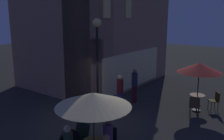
# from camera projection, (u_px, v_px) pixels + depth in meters

# --- Properties ---
(ground_plane) EXTENTS (60.00, 60.00, 0.00)m
(ground_plane) POSITION_uv_depth(u_px,v_px,m) (91.00, 123.00, 10.25)
(ground_plane) COLOR #2C2B28
(cafe_building) EXTENTS (8.38, 6.55, 7.07)m
(cafe_building) POSITION_uv_depth(u_px,v_px,m) (97.00, 30.00, 14.45)
(cafe_building) COLOR #9B745F
(cafe_building) RESTS_ON ground
(street_lamp_near_corner) EXTENTS (0.36, 0.36, 4.27)m
(street_lamp_near_corner) POSITION_uv_depth(u_px,v_px,m) (97.00, 46.00, 10.20)
(street_lamp_near_corner) COLOR black
(street_lamp_near_corner) RESTS_ON ground
(menu_sandwich_board) EXTENTS (0.67, 0.59, 0.84)m
(menu_sandwich_board) POSITION_uv_depth(u_px,v_px,m) (78.00, 137.00, 8.17)
(menu_sandwich_board) COLOR black
(menu_sandwich_board) RESTS_ON ground
(cafe_table_1) EXTENTS (0.69, 0.69, 0.79)m
(cafe_table_1) POSITION_uv_depth(u_px,v_px,m) (197.00, 100.00, 11.46)
(cafe_table_1) COLOR black
(cafe_table_1) RESTS_ON ground
(patio_umbrella_0) EXTENTS (2.19, 2.19, 2.25)m
(patio_umbrella_0) POSITION_uv_depth(u_px,v_px,m) (93.00, 100.00, 6.99)
(patio_umbrella_0) COLOR black
(patio_umbrella_0) RESTS_ON ground
(patio_umbrella_1) EXTENTS (2.00, 2.00, 2.30)m
(patio_umbrella_1) POSITION_uv_depth(u_px,v_px,m) (199.00, 68.00, 11.13)
(patio_umbrella_1) COLOR black
(patio_umbrella_1) RESTS_ON ground
(cafe_chair_0) EXTENTS (0.44, 0.44, 0.89)m
(cafe_chair_0) POSITION_uv_depth(u_px,v_px,m) (110.00, 138.00, 7.95)
(cafe_chair_0) COLOR black
(cafe_chair_0) RESTS_ON ground
(cafe_chair_3) EXTENTS (0.57, 0.57, 0.89)m
(cafe_chair_3) POSITION_uv_depth(u_px,v_px,m) (215.00, 99.00, 11.52)
(cafe_chair_3) COLOR #4C3D15
(cafe_chair_3) RESTS_ON ground
(cafe_chair_4) EXTENTS (0.51, 0.51, 0.94)m
(cafe_chair_4) POSITION_uv_depth(u_px,v_px,m) (195.00, 105.00, 10.73)
(cafe_chair_4) COLOR #4E3827
(cafe_chair_4) RESTS_ON ground
(patron_seated_0) EXTENTS (0.53, 0.34, 1.24)m
(patron_seated_0) POSITION_uv_depth(u_px,v_px,m) (107.00, 134.00, 7.79)
(patron_seated_0) COLOR #73645E
(patron_seated_0) RESTS_ON ground
(patron_standing_3) EXTENTS (0.30, 0.30, 1.76)m
(patron_standing_3) POSITION_uv_depth(u_px,v_px,m) (120.00, 93.00, 11.32)
(patron_standing_3) COLOR navy
(patron_standing_3) RESTS_ON ground
(patron_standing_4) EXTENTS (0.30, 0.30, 1.73)m
(patron_standing_4) POSITION_uv_depth(u_px,v_px,m) (134.00, 86.00, 12.59)
(patron_standing_4) COLOR #471322
(patron_standing_4) RESTS_ON ground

